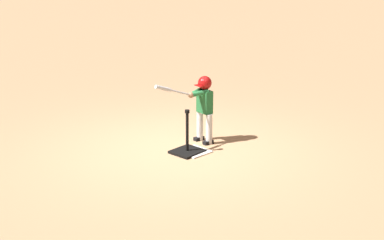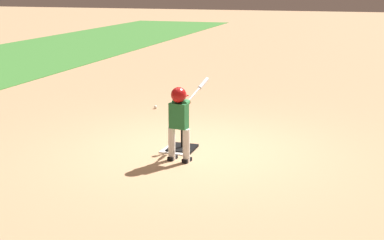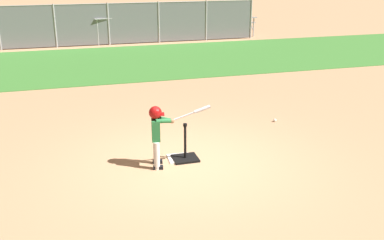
{
  "view_description": "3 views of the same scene",
  "coord_description": "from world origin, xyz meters",
  "px_view_note": "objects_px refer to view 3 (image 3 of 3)",
  "views": [
    {
      "loc": [
        5.92,
        5.78,
        3.1
      ],
      "look_at": [
        -0.08,
        0.27,
        0.56
      ],
      "focal_mm": 50.0,
      "sensor_mm": 36.0,
      "label": 1
    },
    {
      "loc": [
        -8.0,
        -2.46,
        2.67
      ],
      "look_at": [
        -0.22,
        -0.01,
        0.56
      ],
      "focal_mm": 50.0,
      "sensor_mm": 36.0,
      "label": 2
    },
    {
      "loc": [
        -2.09,
        -7.35,
        3.55
      ],
      "look_at": [
        0.07,
        0.1,
        0.83
      ],
      "focal_mm": 42.0,
      "sensor_mm": 36.0,
      "label": 3
    }
  ],
  "objects_px": {
    "batter_child": "(158,129)",
    "baseball": "(275,120)",
    "batting_tee": "(185,155)",
    "bleachers_far_left": "(218,26)",
    "bleachers_right_center": "(121,27)"
  },
  "relations": [
    {
      "from": "batting_tee",
      "to": "bleachers_right_center",
      "type": "relative_size",
      "value": 0.22
    },
    {
      "from": "batting_tee",
      "to": "baseball",
      "type": "relative_size",
      "value": 9.81
    },
    {
      "from": "baseball",
      "to": "bleachers_far_left",
      "type": "bearing_deg",
      "value": 76.62
    },
    {
      "from": "batting_tee",
      "to": "baseball",
      "type": "distance_m",
      "value": 3.0
    },
    {
      "from": "baseball",
      "to": "bleachers_far_left",
      "type": "xyz_separation_m",
      "value": [
        3.07,
        12.92,
        0.45
      ]
    },
    {
      "from": "batting_tee",
      "to": "bleachers_far_left",
      "type": "bearing_deg",
      "value": 68.49
    },
    {
      "from": "batting_tee",
      "to": "baseball",
      "type": "bearing_deg",
      "value": 29.68
    },
    {
      "from": "batter_child",
      "to": "baseball",
      "type": "relative_size",
      "value": 15.65
    },
    {
      "from": "batting_tee",
      "to": "baseball",
      "type": "height_order",
      "value": "batting_tee"
    },
    {
      "from": "baseball",
      "to": "batting_tee",
      "type": "bearing_deg",
      "value": -150.32
    },
    {
      "from": "batter_child",
      "to": "bleachers_far_left",
      "type": "bearing_deg",
      "value": 66.85
    },
    {
      "from": "batting_tee",
      "to": "batter_child",
      "type": "bearing_deg",
      "value": -164.62
    },
    {
      "from": "bleachers_right_center",
      "to": "batter_child",
      "type": "bearing_deg",
      "value": -95.16
    },
    {
      "from": "baseball",
      "to": "bleachers_far_left",
      "type": "height_order",
      "value": "bleachers_far_left"
    },
    {
      "from": "bleachers_far_left",
      "to": "batting_tee",
      "type": "bearing_deg",
      "value": -111.51
    }
  ]
}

